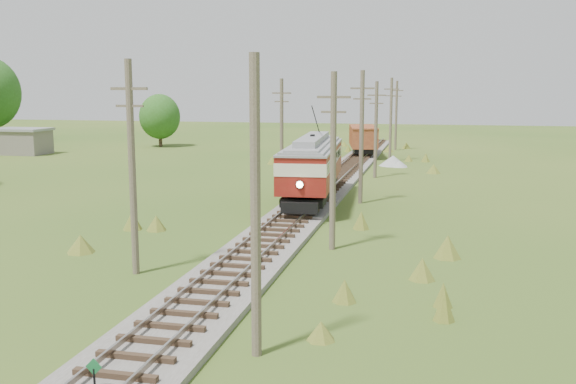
% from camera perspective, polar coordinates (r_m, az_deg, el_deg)
% --- Properties ---
extents(railbed_main, '(3.60, 96.00, 0.57)m').
position_cam_1_polar(railbed_main, '(47.63, 3.03, 0.00)').
color(railbed_main, '#605B54').
rests_on(railbed_main, ground).
extents(switch_marker, '(0.45, 0.06, 1.08)m').
position_cam_1_polar(switch_marker, '(17.62, -16.85, -15.30)').
color(switch_marker, black).
rests_on(switch_marker, ground).
extents(streetcar, '(4.13, 13.52, 6.13)m').
position_cam_1_polar(streetcar, '(43.48, 2.18, 2.60)').
color(streetcar, black).
rests_on(streetcar, ground).
extents(gondola, '(4.33, 9.18, 2.93)m').
position_cam_1_polar(gondola, '(74.41, 6.69, 4.80)').
color(gondola, black).
rests_on(gondola, ground).
extents(gravel_pile, '(2.94, 3.11, 1.07)m').
position_cam_1_polar(gravel_pile, '(65.78, 9.40, 2.72)').
color(gravel_pile, gray).
rests_on(gravel_pile, ground).
extents(utility_pole_r_1, '(0.30, 0.30, 8.80)m').
position_cam_1_polar(utility_pole_r_1, '(18.33, -2.90, -1.56)').
color(utility_pole_r_1, brown).
rests_on(utility_pole_r_1, ground).
extents(utility_pole_r_2, '(1.60, 0.30, 8.60)m').
position_cam_1_polar(utility_pole_r_2, '(30.88, 4.03, 2.88)').
color(utility_pole_r_2, brown).
rests_on(utility_pole_r_2, ground).
extents(utility_pole_r_3, '(1.60, 0.30, 9.00)m').
position_cam_1_polar(utility_pole_r_3, '(43.71, 6.55, 4.98)').
color(utility_pole_r_3, brown).
rests_on(utility_pole_r_3, ground).
extents(utility_pole_r_4, '(1.60, 0.30, 8.40)m').
position_cam_1_polar(utility_pole_r_4, '(56.65, 7.82, 5.61)').
color(utility_pole_r_4, brown).
rests_on(utility_pole_r_4, ground).
extents(utility_pole_r_5, '(1.60, 0.30, 8.90)m').
position_cam_1_polar(utility_pole_r_5, '(69.55, 9.13, 6.45)').
color(utility_pole_r_5, brown).
rests_on(utility_pole_r_5, ground).
extents(utility_pole_r_6, '(1.60, 0.30, 8.70)m').
position_cam_1_polar(utility_pole_r_6, '(82.53, 9.60, 6.79)').
color(utility_pole_r_6, brown).
rests_on(utility_pole_r_6, ground).
extents(utility_pole_l_a, '(1.60, 0.30, 9.00)m').
position_cam_1_polar(utility_pole_l_a, '(27.41, -13.70, 2.27)').
color(utility_pole_l_a, brown).
rests_on(utility_pole_l_a, ground).
extents(utility_pole_l_b, '(1.60, 0.30, 8.60)m').
position_cam_1_polar(utility_pole_l_b, '(53.91, -0.57, 5.62)').
color(utility_pole_l_b, brown).
rests_on(utility_pole_l_b, ground).
extents(tree_mid_a, '(5.46, 5.46, 7.03)m').
position_cam_1_polar(tree_mid_a, '(88.11, -11.33, 6.59)').
color(tree_mid_a, '#38281C').
rests_on(tree_mid_a, ground).
extents(shed, '(6.40, 4.40, 3.10)m').
position_cam_1_polar(shed, '(82.93, -22.61, 4.21)').
color(shed, slate).
rests_on(shed, ground).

